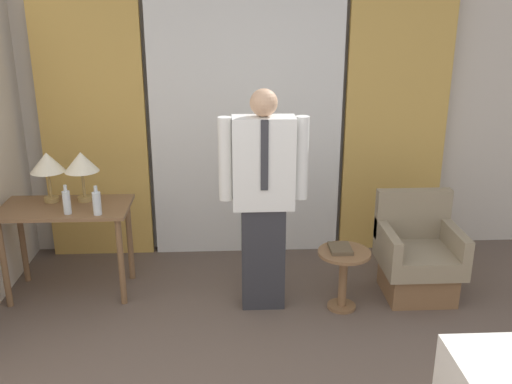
{
  "coord_description": "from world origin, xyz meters",
  "views": [
    {
      "loc": [
        -0.17,
        -2.41,
        2.39
      ],
      "look_at": [
        0.03,
        1.55,
        1.03
      ],
      "focal_mm": 40.0,
      "sensor_mm": 36.0,
      "label": 1
    }
  ],
  "objects_px": {
    "book": "(340,248)",
    "table_lamp_right": "(81,164)",
    "desk": "(66,221)",
    "bottle_near_edge": "(67,202)",
    "person": "(263,194)",
    "side_table": "(343,270)",
    "table_lamp_left": "(47,164)",
    "armchair": "(417,259)",
    "bottle_by_lamp": "(97,203)"
  },
  "relations": [
    {
      "from": "book",
      "to": "bottle_by_lamp",
      "type": "bearing_deg",
      "value": 175.32
    },
    {
      "from": "bottle_near_edge",
      "to": "side_table",
      "type": "distance_m",
      "value": 2.24
    },
    {
      "from": "desk",
      "to": "table_lamp_left",
      "type": "xyz_separation_m",
      "value": [
        -0.14,
        0.12,
        0.45
      ]
    },
    {
      "from": "desk",
      "to": "table_lamp_right",
      "type": "relative_size",
      "value": 2.48
    },
    {
      "from": "table_lamp_right",
      "to": "bottle_near_edge",
      "type": "distance_m",
      "value": 0.38
    },
    {
      "from": "desk",
      "to": "bottle_by_lamp",
      "type": "xyz_separation_m",
      "value": [
        0.31,
        -0.2,
        0.23
      ]
    },
    {
      "from": "table_lamp_left",
      "to": "person",
      "type": "height_order",
      "value": "person"
    },
    {
      "from": "table_lamp_left",
      "to": "table_lamp_right",
      "type": "xyz_separation_m",
      "value": [
        0.27,
        0.0,
        0.0
      ]
    },
    {
      "from": "table_lamp_right",
      "to": "person",
      "type": "xyz_separation_m",
      "value": [
        1.46,
        -0.42,
        -0.14
      ]
    },
    {
      "from": "bottle_by_lamp",
      "to": "person",
      "type": "bearing_deg",
      "value": -4.37
    },
    {
      "from": "bottle_by_lamp",
      "to": "table_lamp_right",
      "type": "bearing_deg",
      "value": 118.29
    },
    {
      "from": "table_lamp_left",
      "to": "table_lamp_right",
      "type": "distance_m",
      "value": 0.27
    },
    {
      "from": "bottle_by_lamp",
      "to": "armchair",
      "type": "xyz_separation_m",
      "value": [
        2.59,
        0.03,
        -0.56
      ]
    },
    {
      "from": "book",
      "to": "bottle_near_edge",
      "type": "bearing_deg",
      "value": 175.06
    },
    {
      "from": "person",
      "to": "armchair",
      "type": "relative_size",
      "value": 2.07
    },
    {
      "from": "side_table",
      "to": "book",
      "type": "distance_m",
      "value": 0.18
    },
    {
      "from": "bottle_by_lamp",
      "to": "book",
      "type": "bearing_deg",
      "value": -4.68
    },
    {
      "from": "desk",
      "to": "bottle_near_edge",
      "type": "height_order",
      "value": "bottle_near_edge"
    },
    {
      "from": "desk",
      "to": "person",
      "type": "bearing_deg",
      "value": -10.6
    },
    {
      "from": "side_table",
      "to": "bottle_by_lamp",
      "type": "bearing_deg",
      "value": 174.7
    },
    {
      "from": "side_table",
      "to": "bottle_near_edge",
      "type": "bearing_deg",
      "value": 174.51
    },
    {
      "from": "book",
      "to": "side_table",
      "type": "bearing_deg",
      "value": -38.72
    },
    {
      "from": "desk",
      "to": "table_lamp_left",
      "type": "relative_size",
      "value": 2.48
    },
    {
      "from": "bottle_near_edge",
      "to": "bottle_by_lamp",
      "type": "relative_size",
      "value": 1.01
    },
    {
      "from": "bottle_near_edge",
      "to": "bottle_by_lamp",
      "type": "xyz_separation_m",
      "value": [
        0.24,
        -0.03,
        -0.0
      ]
    },
    {
      "from": "bottle_by_lamp",
      "to": "side_table",
      "type": "distance_m",
      "value": 2.0
    },
    {
      "from": "bottle_by_lamp",
      "to": "table_lamp_left",
      "type": "bearing_deg",
      "value": 144.27
    },
    {
      "from": "armchair",
      "to": "side_table",
      "type": "relative_size",
      "value": 1.71
    },
    {
      "from": "table_lamp_left",
      "to": "bottle_near_edge",
      "type": "relative_size",
      "value": 1.78
    },
    {
      "from": "person",
      "to": "book",
      "type": "xyz_separation_m",
      "value": [
        0.6,
        -0.06,
        -0.44
      ]
    },
    {
      "from": "table_lamp_right",
      "to": "book",
      "type": "relative_size",
      "value": 1.95
    },
    {
      "from": "bottle_near_edge",
      "to": "book",
      "type": "relative_size",
      "value": 1.1
    },
    {
      "from": "armchair",
      "to": "book",
      "type": "relative_size",
      "value": 3.95
    },
    {
      "from": "book",
      "to": "table_lamp_right",
      "type": "bearing_deg",
      "value": 167.02
    },
    {
      "from": "person",
      "to": "armchair",
      "type": "bearing_deg",
      "value": 5.84
    },
    {
      "from": "desk",
      "to": "armchair",
      "type": "xyz_separation_m",
      "value": [
        2.9,
        -0.17,
        -0.33
      ]
    },
    {
      "from": "desk",
      "to": "armchair",
      "type": "relative_size",
      "value": 1.22
    },
    {
      "from": "armchair",
      "to": "table_lamp_left",
      "type": "bearing_deg",
      "value": 174.61
    },
    {
      "from": "side_table",
      "to": "book",
      "type": "xyz_separation_m",
      "value": [
        -0.03,
        0.02,
        0.17
      ]
    },
    {
      "from": "person",
      "to": "side_table",
      "type": "height_order",
      "value": "person"
    },
    {
      "from": "person",
      "to": "side_table",
      "type": "distance_m",
      "value": 0.89
    },
    {
      "from": "table_lamp_left",
      "to": "armchair",
      "type": "height_order",
      "value": "table_lamp_left"
    },
    {
      "from": "desk",
      "to": "bottle_near_edge",
      "type": "distance_m",
      "value": 0.29
    },
    {
      "from": "table_lamp_right",
      "to": "desk",
      "type": "bearing_deg",
      "value": -138.62
    },
    {
      "from": "desk",
      "to": "bottle_near_edge",
      "type": "relative_size",
      "value": 4.41
    },
    {
      "from": "table_lamp_right",
      "to": "book",
      "type": "bearing_deg",
      "value": -12.98
    },
    {
      "from": "desk",
      "to": "table_lamp_right",
      "type": "xyz_separation_m",
      "value": [
        0.14,
        0.12,
        0.45
      ]
    },
    {
      "from": "bottle_near_edge",
      "to": "bottle_by_lamp",
      "type": "height_order",
      "value": "bottle_near_edge"
    },
    {
      "from": "bottle_by_lamp",
      "to": "bottle_near_edge",
      "type": "bearing_deg",
      "value": 173.04
    },
    {
      "from": "side_table",
      "to": "person",
      "type": "bearing_deg",
      "value": 172.81
    }
  ]
}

